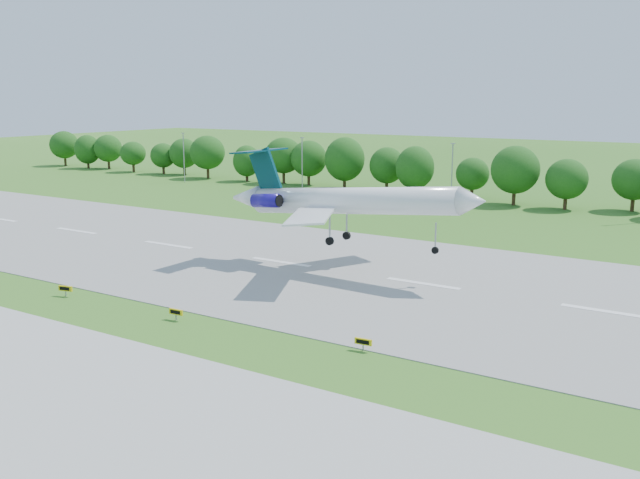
{
  "coord_description": "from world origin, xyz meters",
  "views": [
    {
      "loc": [
        32.43,
        -47.9,
        21.32
      ],
      "look_at": [
        -9.56,
        18.0,
        5.39
      ],
      "focal_mm": 40.0,
      "sensor_mm": 36.0,
      "label": 1
    }
  ],
  "objects_px": {
    "airliner": "(339,200)",
    "taxi_sign_left": "(65,289)",
    "service_vehicle_a": "(368,199)",
    "service_vehicle_b": "(441,209)"
  },
  "relations": [
    {
      "from": "airliner",
      "to": "service_vehicle_b",
      "type": "xyz_separation_m",
      "value": [
        -7.25,
        48.56,
        -8.34
      ]
    },
    {
      "from": "taxi_sign_left",
      "to": "service_vehicle_a",
      "type": "bearing_deg",
      "value": 80.34
    },
    {
      "from": "service_vehicle_a",
      "to": "service_vehicle_b",
      "type": "xyz_separation_m",
      "value": [
        17.69,
        -4.61,
        -0.04
      ]
    },
    {
      "from": "airliner",
      "to": "taxi_sign_left",
      "type": "bearing_deg",
      "value": -127.01
    },
    {
      "from": "airliner",
      "to": "taxi_sign_left",
      "type": "xyz_separation_m",
      "value": [
        -19.08,
        -25.31,
        -8.04
      ]
    },
    {
      "from": "airliner",
      "to": "service_vehicle_b",
      "type": "relative_size",
      "value": 10.27
    },
    {
      "from": "service_vehicle_a",
      "to": "service_vehicle_b",
      "type": "bearing_deg",
      "value": -127.64
    },
    {
      "from": "service_vehicle_b",
      "to": "taxi_sign_left",
      "type": "bearing_deg",
      "value": 167.12
    },
    {
      "from": "taxi_sign_left",
      "to": "airliner",
      "type": "bearing_deg",
      "value": 39.05
    },
    {
      "from": "airliner",
      "to": "service_vehicle_a",
      "type": "xyz_separation_m",
      "value": [
        -24.94,
        53.16,
        -8.3
      ]
    }
  ]
}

